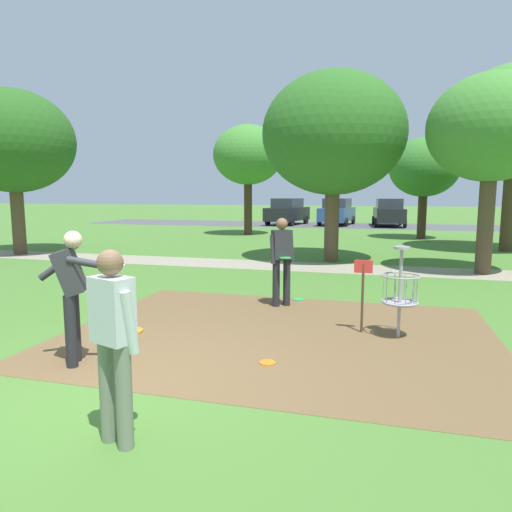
% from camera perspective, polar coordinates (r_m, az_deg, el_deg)
% --- Properties ---
extents(ground_plane, '(160.00, 160.00, 0.00)m').
position_cam_1_polar(ground_plane, '(5.69, -19.12, -15.05)').
color(ground_plane, '#47752D').
extents(dirt_tee_pad, '(6.51, 5.00, 0.01)m').
position_cam_1_polar(dirt_tee_pad, '(7.24, 2.82, -9.63)').
color(dirt_tee_pad, brown).
rests_on(dirt_tee_pad, ground).
extents(disc_golf_basket, '(0.98, 0.58, 1.39)m').
position_cam_1_polar(disc_golf_basket, '(7.23, 17.01, -3.84)').
color(disc_golf_basket, '#9E9EA3').
rests_on(disc_golf_basket, ground).
extents(player_foreground_watching, '(0.48, 0.45, 1.71)m').
position_cam_1_polar(player_foreground_watching, '(8.79, 3.22, -0.08)').
color(player_foreground_watching, '#232328').
rests_on(player_foreground_watching, ground).
extents(player_throwing, '(1.17, 0.49, 1.71)m').
position_cam_1_polar(player_throwing, '(6.20, -21.91, -3.77)').
color(player_throwing, '#232328').
rests_on(player_throwing, ground).
extents(player_waiting_left, '(0.50, 0.44, 1.71)m').
position_cam_1_polar(player_waiting_left, '(4.11, -17.29, -9.53)').
color(player_waiting_left, slate).
rests_on(player_waiting_left, ground).
extents(frisbee_by_tee, '(0.23, 0.23, 0.02)m').
position_cam_1_polar(frisbee_by_tee, '(9.48, 5.28, -5.41)').
color(frisbee_by_tee, green).
rests_on(frisbee_by_tee, ground).
extents(frisbee_far_left, '(0.21, 0.21, 0.02)m').
position_cam_1_polar(frisbee_far_left, '(6.05, 1.44, -13.13)').
color(frisbee_far_left, orange).
rests_on(frisbee_far_left, ground).
extents(tree_near_left, '(4.19, 4.19, 5.77)m').
position_cam_1_polar(tree_near_left, '(18.58, -27.99, 12.43)').
color(tree_near_left, brown).
rests_on(tree_near_left, ground).
extents(tree_mid_left, '(4.48, 4.48, 5.93)m').
position_cam_1_polar(tree_mid_left, '(15.03, 9.63, 14.69)').
color(tree_mid_left, brown).
rests_on(tree_mid_left, ground).
extents(tree_mid_center, '(3.61, 3.61, 5.70)m').
position_cam_1_polar(tree_mid_center, '(24.31, -1.01, 12.39)').
color(tree_mid_center, '#422D1E').
rests_on(tree_mid_center, ground).
extents(tree_mid_right, '(3.27, 3.27, 4.80)m').
position_cam_1_polar(tree_mid_right, '(23.47, 20.19, 10.26)').
color(tree_mid_right, '#422D1E').
rests_on(tree_mid_right, ground).
extents(tree_far_left, '(3.31, 3.31, 5.29)m').
position_cam_1_polar(tree_far_left, '(13.89, 27.28, 13.86)').
color(tree_far_left, brown).
rests_on(tree_far_left, ground).
extents(parking_lot_strip, '(36.00, 6.00, 0.01)m').
position_cam_1_polar(parking_lot_strip, '(32.22, 9.97, 3.80)').
color(parking_lot_strip, '#4C4C51').
rests_on(parking_lot_strip, ground).
extents(parked_car_leftmost, '(2.61, 4.48, 1.84)m').
position_cam_1_polar(parked_car_leftmost, '(32.38, 3.91, 5.54)').
color(parked_car_leftmost, black).
rests_on(parked_car_leftmost, ground).
extents(parked_car_center_left, '(2.35, 4.38, 1.84)m').
position_cam_1_polar(parked_car_center_left, '(32.37, 10.04, 5.44)').
color(parked_car_center_left, '#2D4784').
rests_on(parked_car_center_left, ground).
extents(parked_car_center_right, '(2.23, 4.33, 1.84)m').
position_cam_1_polar(parked_car_center_right, '(31.93, 16.19, 5.23)').
color(parked_car_center_right, black).
rests_on(parked_car_center_right, ground).
extents(gravel_path, '(40.00, 1.79, 0.00)m').
position_cam_1_polar(gravel_path, '(13.93, 2.58, -1.18)').
color(gravel_path, gray).
rests_on(gravel_path, ground).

